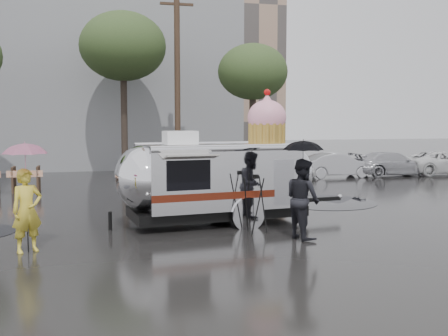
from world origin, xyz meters
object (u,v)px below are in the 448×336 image
object	(u,v)px
person_left	(27,211)
tripod	(256,199)
person_right	(303,199)
airstream_trailer	(220,175)

from	to	relation	value
person_left	tripod	xyz separation A→B (m)	(5.20, 0.65, -0.03)
person_right	tripod	world-z (taller)	person_right
tripod	person_left	bearing A→B (deg)	162.43
person_left	tripod	distance (m)	5.25
airstream_trailer	person_left	size ratio (longest dim) A/B	3.88
airstream_trailer	tripod	xyz separation A→B (m)	(0.53, -1.54, -0.45)
person_right	person_left	bearing A→B (deg)	74.83
airstream_trailer	tripod	bearing A→B (deg)	-77.53
person_right	tripod	size ratio (longest dim) A/B	1.29
person_left	person_right	distance (m)	6.09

